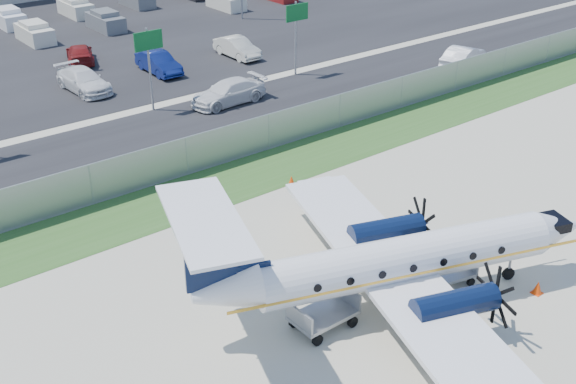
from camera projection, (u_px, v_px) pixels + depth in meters
ground at (391, 309)px, 25.87m from camera, size 170.00×170.00×0.00m
grass_verge at (210, 189)px, 34.24m from camera, size 170.00×4.00×0.02m
access_road at (140, 143)px, 39.13m from camera, size 170.00×8.00×0.02m
parking_lot at (7, 54)px, 53.79m from camera, size 170.00×32.00×0.02m
perimeter_fence at (187, 156)px, 35.18m from camera, size 120.00×0.06×1.99m
sign_mid at (149, 52)px, 41.85m from camera, size 1.80×0.26×5.00m
sign_right at (297, 23)px, 47.88m from camera, size 1.80×0.26×5.00m
aircraft at (397, 261)px, 25.29m from camera, size 15.76×15.36×4.84m
baggage_cart_near at (324, 314)px, 24.73m from camera, size 2.27×1.39×1.19m
baggage_cart_far at (449, 273)px, 27.13m from camera, size 2.07×1.50×0.98m
cone_nose at (538, 288)px, 26.64m from camera, size 0.37×0.37×0.52m
cone_starboard_wing at (291, 182)px, 34.36m from camera, size 0.41×0.41×0.58m
road_car_mid at (229, 103)px, 44.59m from camera, size 5.00×2.17×1.43m
road_car_east at (462, 68)px, 50.91m from camera, size 5.02×3.03×1.56m
parked_car_c at (85, 91)px, 46.62m from camera, size 2.24×5.00×1.42m
parked_car_d at (160, 73)px, 49.91m from camera, size 1.60×4.40×1.44m
parked_car_e at (238, 57)px, 53.26m from camera, size 1.53×4.34×1.43m
parked_car_g at (81, 62)px, 52.06m from camera, size 3.25×4.82×1.30m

